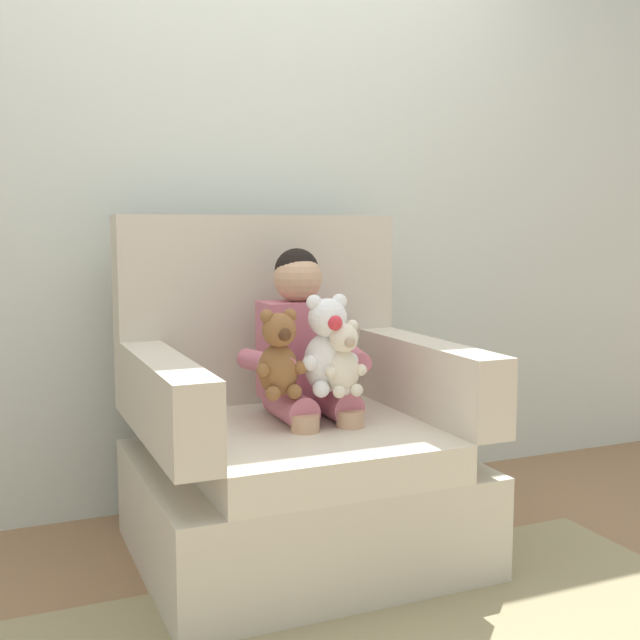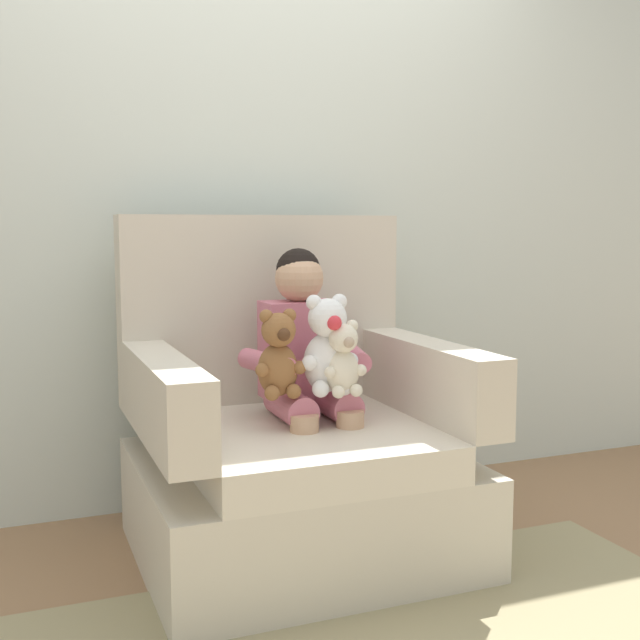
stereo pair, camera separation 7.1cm
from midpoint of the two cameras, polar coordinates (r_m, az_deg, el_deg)
The scene contains 7 objects.
ground_plane at distance 2.82m, azimuth -0.74°, elevation -16.60°, with size 8.00×8.00×0.00m, color #936D4C.
back_wall at distance 3.25m, azimuth -5.20°, elevation 9.95°, with size 6.00×0.10×2.60m, color silver.
armchair at distance 2.75m, azimuth -1.18°, elevation -9.30°, with size 1.06×0.94×1.16m.
seated_child at distance 2.72m, azimuth -0.26°, elevation -2.61°, with size 0.45×0.39×0.82m.
plush_cream at distance 2.56m, azimuth 2.46°, elevation -2.94°, with size 0.15×0.12×0.25m.
plush_brown at distance 2.53m, azimuth -2.22°, elevation -2.63°, with size 0.17×0.14×0.29m.
plush_white at distance 2.58m, azimuth 1.29°, elevation -2.00°, with size 0.19×0.16×0.33m.
Camera 2 is at (-0.89, -2.43, 1.12)m, focal length 44.34 mm.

